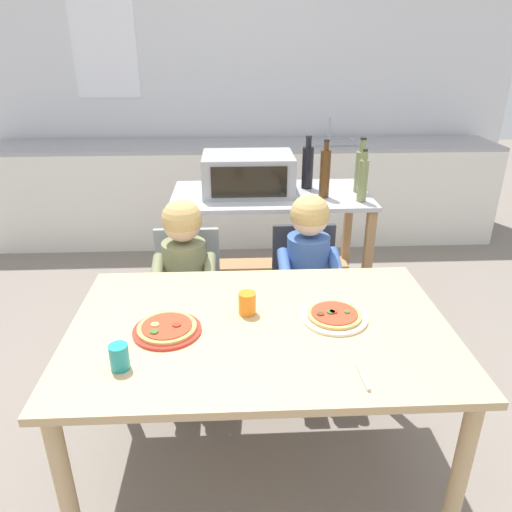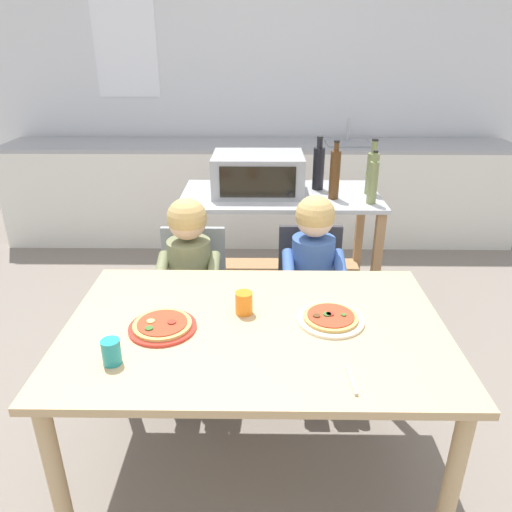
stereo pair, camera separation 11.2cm
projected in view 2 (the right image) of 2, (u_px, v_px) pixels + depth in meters
The scene contains 19 objects.
ground_plane at pixel (258, 320), 3.27m from camera, with size 12.38×12.38×0.00m, color slate.
back_wall_tiled at pixel (259, 85), 4.46m from camera, with size 5.05×0.13×2.70m.
kitchen_counter at pixel (259, 192), 4.46m from camera, with size 4.54×0.60×1.09m.
kitchen_island_cart at pixel (279, 237), 3.05m from camera, with size 1.20×0.62×0.88m.
toaster_oven at pixel (258, 174), 2.91m from camera, with size 0.54×0.39×0.23m.
bottle_tall_green_wine at pixel (372, 172), 2.88m from camera, with size 0.07×0.07×0.33m.
bottle_brown_beer at pixel (319, 167), 2.97m from camera, with size 0.07×0.07×0.33m.
bottle_slim_sauce at pixel (335, 174), 2.79m from camera, with size 0.06×0.06×0.34m.
bottle_squat_spirits at pixel (373, 182), 2.71m from camera, with size 0.05×0.05×0.30m.
dining_table at pixel (255, 344), 1.87m from camera, with size 1.44×0.94×0.75m.
dining_chair_left at pixel (193, 292), 2.62m from camera, with size 0.36×0.36×0.81m.
dining_chair_right at pixel (310, 291), 2.64m from camera, with size 0.36×0.36×0.81m.
child_in_olive_shirt at pixel (188, 272), 2.43m from camera, with size 0.32×0.42×1.01m.
child_in_blue_striped_shirt at pixel (314, 269), 2.45m from camera, with size 0.32×0.42×1.02m.
pizza_plate_red_rimmed at pixel (162, 326), 1.80m from camera, with size 0.25×0.25×0.03m.
pizza_plate_cream at pixel (331, 318), 1.85m from camera, with size 0.26×0.26×0.03m.
drinking_cup_teal at pixel (111, 352), 1.59m from camera, with size 0.06×0.06×0.09m, color teal.
drinking_cup_orange at pixel (244, 303), 1.89m from camera, with size 0.07×0.07×0.09m, color orange.
serving_spoon at pixel (352, 380), 1.52m from camera, with size 0.01×0.01×0.14m, color #B7BABF.
Camera 2 is at (0.02, -1.56, 1.73)m, focal length 33.87 mm.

